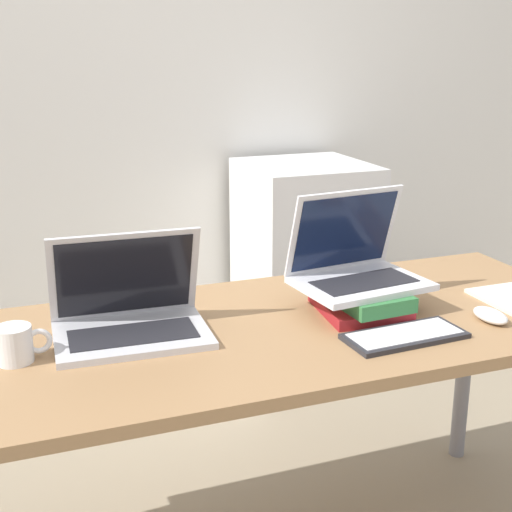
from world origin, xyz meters
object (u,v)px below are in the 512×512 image
Objects in this scene: laptop_on_books at (355,265)px; wireless_keyboard at (405,336)px; book_stack at (361,300)px; mug at (16,344)px; laptop_left at (130,315)px; mini_fridge at (304,270)px; mouse at (490,315)px.

laptop_on_books is 1.17× the size of wireless_keyboard.
mug reaches higher than book_stack.
mug is at bearing -166.40° from laptop_left.
mug is (-0.83, -0.04, -0.07)m from laptop_on_books.
laptop_on_books is at bearing 92.55° from book_stack.
mug is at bearing -177.43° from laptop_on_books.
book_stack is at bearing -107.13° from mini_fridge.
mini_fridge is at bearing 48.33° from laptop_left.
mini_fridge is (0.32, 1.27, -0.26)m from wireless_keyboard.
laptop_left is 0.64m from wireless_keyboard.
laptop_on_books reaches higher than wireless_keyboard.
laptop_on_books is at bearing -107.77° from mini_fridge.
laptop_on_books is 0.35m from mouse.
laptop_on_books is 1.16m from mini_fridge.
mini_fridge is (0.91, 1.03, -0.30)m from laptop_left.
wireless_keyboard is 2.44× the size of mug.
book_stack is at bearing 148.34° from mouse.
laptop_left is 0.26m from mug.
laptop_left reaches higher than wireless_keyboard.
laptop_on_books is 2.84× the size of mug.
laptop_left is at bearing 165.01° from mouse.
laptop_on_books reaches higher than mug.
mug is (-0.26, -0.06, -0.01)m from laptop_left.
book_stack is 1.17m from mini_fridge.
book_stack is (0.58, -0.06, -0.02)m from laptop_left.
mini_fridge reaches higher than mouse.
book_stack is 0.32m from mouse.
book_stack is 2.36× the size of mouse.
laptop_left is 0.40× the size of mini_fridge.
book_stack is at bearing 94.26° from wireless_keyboard.
mouse is at bearing -31.66° from book_stack.
mouse is at bearing -93.02° from mini_fridge.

